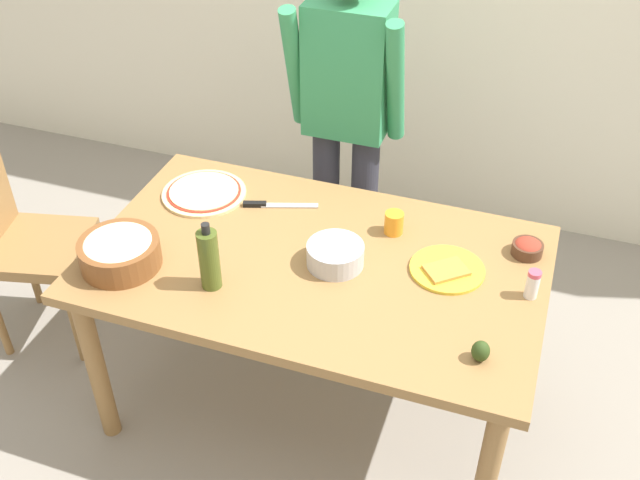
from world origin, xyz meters
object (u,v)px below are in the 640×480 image
chair_wooden_left (18,234)px  small_sauce_bowl (527,248)px  mixing_bowl_steel (335,255)px  cup_orange (394,223)px  person_cook (347,112)px  avocado (481,351)px  popcorn_bowl (119,251)px  plate_with_slice (447,269)px  dining_table (315,279)px  olive_oil_bottle (209,259)px  salt_shaker (533,284)px  chef_knife (271,205)px  pizza_raw_on_board (204,193)px

chair_wooden_left → small_sauce_bowl: (2.02, 0.27, 0.25)m
mixing_bowl_steel → cup_orange: 0.28m
person_cook → avocado: 1.29m
popcorn_bowl → cup_orange: (0.85, 0.49, -0.02)m
plate_with_slice → chair_wooden_left: bearing=-177.4°
person_cook → dining_table: bearing=-80.5°
olive_oil_bottle → plate_with_slice: bearing=24.3°
popcorn_bowl → salt_shaker: size_ratio=2.64×
chair_wooden_left → popcorn_bowl: 0.79m
popcorn_bowl → chef_knife: 0.62m
cup_orange → avocado: size_ratio=1.21×
person_cook → salt_shaker: (0.86, -0.70, -0.13)m
chef_knife → olive_oil_bottle: bearing=-91.6°
person_cook → plate_with_slice: person_cook is taller
dining_table → mixing_bowl_steel: 0.15m
person_cook → small_sauce_bowl: size_ratio=14.73×
small_sauce_bowl → olive_oil_bottle: (-0.98, -0.52, 0.08)m
chair_wooden_left → pizza_raw_on_board: bearing=16.7°
salt_shaker → chair_wooden_left: bearing=-178.8°
olive_oil_bottle → avocado: size_ratio=3.66×
small_sauce_bowl → mixing_bowl_steel: bearing=-156.2°
dining_table → popcorn_bowl: 0.69m
mixing_bowl_steel → cup_orange: bearing=59.3°
small_sauce_bowl → chef_knife: bearing=-178.5°
person_cook → chair_wooden_left: size_ratio=1.71×
dining_table → chef_knife: 0.38m
mixing_bowl_steel → small_sauce_bowl: 0.68m
small_sauce_bowl → salt_shaker: bearing=-80.1°
pizza_raw_on_board → salt_shaker: (1.29, -0.19, 0.04)m
dining_table → avocado: avocado is taller
person_cook → chef_knife: bearing=-105.7°
salt_shaker → person_cook: bearing=140.8°
dining_table → plate_with_slice: plate_with_slice is taller
popcorn_bowl → mixing_bowl_steel: 0.74m
dining_table → chair_wooden_left: chair_wooden_left is taller
small_sauce_bowl → avocado: size_ratio=1.57×
popcorn_bowl → chef_knife: size_ratio=0.99×
plate_with_slice → avocado: (0.18, -0.37, 0.03)m
chair_wooden_left → popcorn_bowl: size_ratio=3.39×
salt_shaker → chef_knife: (-1.01, 0.20, -0.05)m
chair_wooden_left → chef_knife: (1.05, 0.24, 0.23)m
small_sauce_bowl → avocado: 0.57m
cup_orange → avocado: 0.67m
olive_oil_bottle → cup_orange: 0.70m
chair_wooden_left → pizza_raw_on_board: chair_wooden_left is taller
chair_wooden_left → cup_orange: 1.58m
popcorn_bowl → olive_oil_bottle: 0.35m
small_sauce_bowl → dining_table: bearing=-158.5°
mixing_bowl_steel → chair_wooden_left: bearing=179.7°
dining_table → cup_orange: bearing=48.2°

